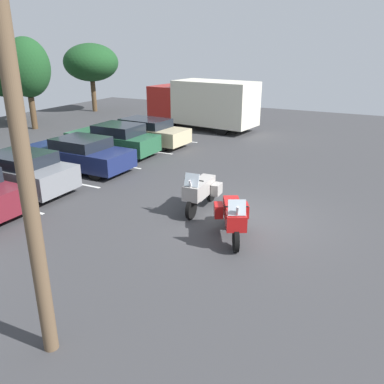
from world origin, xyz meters
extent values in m
cube|color=#38383A|center=(0.00, 0.00, -0.05)|extent=(44.00, 44.00, 0.10)
cylinder|color=black|center=(-2.06, -0.49, 0.31)|extent=(0.61, 0.40, 0.62)
cylinder|color=black|center=(-0.57, 0.29, 0.31)|extent=(0.61, 0.40, 0.62)
cube|color=#A51414|center=(-1.31, -0.10, 0.72)|extent=(1.31, 0.96, 0.46)
cylinder|color=#B2B2B7|center=(-1.95, -0.43, 0.72)|extent=(0.47, 0.29, 1.10)
cylinder|color=black|center=(-1.88, -0.40, 1.13)|extent=(0.32, 0.57, 0.04)
cube|color=#A51414|center=(-1.97, -0.44, 0.77)|extent=(0.62, 0.65, 0.42)
cube|color=#B2C1CC|center=(-2.01, -0.47, 1.17)|extent=(0.35, 0.46, 0.39)
cube|color=#A51414|center=(-0.82, -0.23, 0.61)|extent=(0.50, 0.42, 0.36)
cube|color=#A51414|center=(-1.14, 0.39, 0.61)|extent=(0.50, 0.42, 0.36)
cylinder|color=black|center=(-0.78, 1.43, 0.31)|extent=(0.62, 0.15, 0.62)
cylinder|color=black|center=(0.84, 1.50, 0.31)|extent=(0.62, 0.15, 0.62)
cube|color=gray|center=(0.03, 1.47, 0.74)|extent=(1.23, 0.49, 0.50)
cylinder|color=#B2B2B7|center=(-0.66, 1.43, 0.71)|extent=(0.50, 0.09, 1.09)
cylinder|color=black|center=(-0.58, 1.44, 1.17)|extent=(0.06, 0.62, 0.04)
cube|color=gray|center=(-0.68, 1.43, 0.79)|extent=(0.46, 0.53, 0.45)
cube|color=#B2C1CC|center=(-0.73, 1.43, 1.21)|extent=(0.18, 0.45, 0.39)
cube|color=gray|center=(0.41, 1.13, 0.61)|extent=(0.45, 0.26, 0.36)
cube|color=gray|center=(0.38, 1.84, 0.61)|extent=(0.45, 0.26, 0.36)
cube|color=silver|center=(0.14, 7.98, 0.00)|extent=(0.12, 4.64, 0.01)
cube|color=silver|center=(2.83, 7.98, 0.00)|extent=(0.12, 4.64, 0.01)
cube|color=silver|center=(5.51, 7.98, 0.00)|extent=(0.12, 4.64, 0.01)
cube|color=silver|center=(8.20, 7.98, 0.00)|extent=(0.12, 4.64, 0.01)
cylinder|color=black|center=(-2.95, 6.57, 0.32)|extent=(0.23, 0.64, 0.64)
cube|color=slate|center=(-1.39, 8.16, 0.62)|extent=(1.85, 4.47, 0.79)
cube|color=black|center=(-1.38, 7.80, 1.22)|extent=(1.70, 2.06, 0.41)
cylinder|color=black|center=(-0.60, 9.68, 0.35)|extent=(0.22, 0.69, 0.69)
cylinder|color=black|center=(-2.17, 6.64, 0.35)|extent=(0.22, 0.69, 0.69)
cylinder|color=black|center=(-0.59, 6.64, 0.35)|extent=(0.22, 0.69, 0.69)
cube|color=navy|center=(1.63, 7.91, 0.57)|extent=(1.97, 4.64, 0.71)
cube|color=black|center=(1.63, 7.73, 1.14)|extent=(1.76, 2.05, 0.43)
cylinder|color=black|center=(0.88, 9.49, 0.33)|extent=(0.24, 0.67, 0.66)
cylinder|color=black|center=(2.47, 9.45, 0.33)|extent=(0.24, 0.67, 0.66)
cylinder|color=black|center=(0.79, 6.37, 0.33)|extent=(0.24, 0.67, 0.66)
cylinder|color=black|center=(2.38, 6.33, 0.33)|extent=(0.24, 0.67, 0.66)
cube|color=#235638|center=(4.26, 8.21, 0.60)|extent=(1.79, 4.36, 0.76)
cube|color=black|center=(4.26, 7.80, 1.22)|extent=(1.65, 1.98, 0.48)
cylinder|color=black|center=(3.49, 9.69, 0.35)|extent=(0.22, 0.69, 0.69)
cylinder|color=black|center=(5.02, 9.69, 0.35)|extent=(0.22, 0.69, 0.69)
cylinder|color=black|center=(3.49, 6.73, 0.35)|extent=(0.22, 0.69, 0.69)
cylinder|color=black|center=(5.02, 6.73, 0.35)|extent=(0.22, 0.69, 0.69)
cube|color=#C1B289|center=(6.63, 7.98, 0.58)|extent=(2.09, 4.89, 0.71)
cube|color=black|center=(6.62, 7.86, 1.14)|extent=(1.78, 2.48, 0.42)
cylinder|color=black|center=(6.00, 9.65, 0.34)|extent=(0.27, 0.70, 0.69)
cylinder|color=black|center=(7.49, 9.54, 0.34)|extent=(0.27, 0.70, 0.69)
cylinder|color=black|center=(5.77, 6.41, 0.34)|extent=(0.27, 0.70, 0.69)
cylinder|color=black|center=(7.26, 6.31, 0.34)|extent=(0.27, 0.70, 0.69)
cube|color=#A51E19|center=(12.17, 9.59, 1.41)|extent=(2.63, 2.20, 2.11)
cube|color=beige|center=(11.74, 6.22, 1.63)|extent=(3.01, 5.16, 2.55)
cylinder|color=black|center=(11.15, 9.65, 0.45)|extent=(0.41, 0.93, 0.90)
cylinder|color=black|center=(13.18, 9.39, 0.45)|extent=(0.41, 0.93, 0.90)
cylinder|color=black|center=(10.58, 5.27, 0.45)|extent=(0.41, 0.93, 0.90)
cylinder|color=black|center=(12.61, 5.01, 0.45)|extent=(0.41, 0.93, 0.90)
cylinder|color=brown|center=(-6.72, 1.10, 3.90)|extent=(0.25, 0.25, 7.81)
cylinder|color=#4C3823|center=(6.96, 16.33, 0.96)|extent=(0.36, 0.36, 1.93)
ellipsoid|color=#19421E|center=(6.96, 16.33, 3.66)|extent=(2.71, 2.71, 3.46)
cylinder|color=#4C3823|center=(14.19, 17.62, 1.14)|extent=(0.36, 0.36, 2.28)
ellipsoid|color=#19421E|center=(14.19, 17.62, 3.67)|extent=(4.09, 4.09, 2.78)
cylinder|color=#4C3823|center=(8.26, 19.90, 0.81)|extent=(0.39, 0.39, 1.63)
ellipsoid|color=#19421E|center=(8.26, 19.90, 3.26)|extent=(3.83, 3.83, 3.26)
camera|label=1|loc=(-10.52, -3.56, 4.91)|focal=37.20mm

